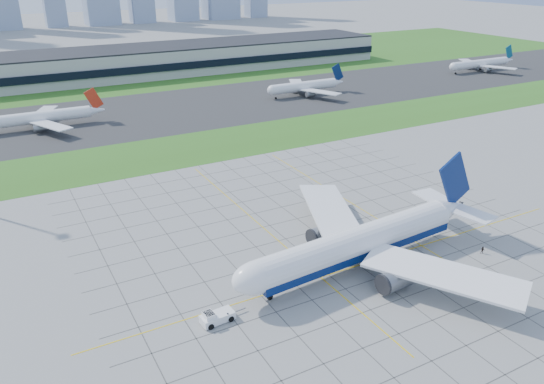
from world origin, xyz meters
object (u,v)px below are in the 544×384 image
object	(u,v)px
pushback_tug	(216,317)
distant_jet_1	(41,117)
distant_jet_2	(305,86)
distant_jet_3	(481,63)
crew_far	(483,250)
airliner	(359,243)
crew_near	(228,317)

from	to	relation	value
pushback_tug	distant_jet_1	size ratio (longest dim) A/B	0.21
distant_jet_1	distant_jet_2	size ratio (longest dim) A/B	1.05
distant_jet_3	crew_far	bearing A→B (deg)	-138.38
distant_jet_1	distant_jet_2	bearing A→B (deg)	-0.76
pushback_tug	distant_jet_1	bearing A→B (deg)	89.98
distant_jet_1	distant_jet_2	world-z (taller)	same
airliner	distant_jet_1	bearing A→B (deg)	103.29
airliner	distant_jet_3	bearing A→B (deg)	31.27
pushback_tug	distant_jet_2	xyz separation A→B (m)	(109.99, 145.68, 3.36)
crew_near	crew_far	size ratio (longest dim) A/B	1.07
crew_near	airliner	bearing A→B (deg)	-60.28
crew_near	pushback_tug	bearing A→B (deg)	88.31
pushback_tug	distant_jet_2	distance (m)	182.57
distant_jet_3	crew_near	bearing A→B (deg)	-147.45
crew_far	distant_jet_3	world-z (taller)	distant_jet_3
airliner	crew_far	world-z (taller)	airliner
crew_far	distant_jet_2	bearing A→B (deg)	117.25
airliner	distant_jet_2	world-z (taller)	airliner
pushback_tug	crew_far	world-z (taller)	pushback_tug
distant_jet_1	distant_jet_3	bearing A→B (deg)	0.43
crew_far	distant_jet_3	xyz separation A→B (m)	(174.60, 155.14, 3.61)
airliner	distant_jet_2	size ratio (longest dim) A/B	1.55
crew_far	distant_jet_3	distance (m)	233.60
distant_jet_1	pushback_tug	bearing A→B (deg)	-85.52
pushback_tug	distant_jet_3	size ratio (longest dim) A/B	0.18
crew_far	airliner	bearing A→B (deg)	-153.70
airliner	pushback_tug	world-z (taller)	airliner
airliner	crew_near	world-z (taller)	airliner
crew_near	crew_far	bearing A→B (deg)	-72.34
crew_far	distant_jet_2	distance (m)	158.93
pushback_tug	distant_jet_3	bearing A→B (deg)	27.66
distant_jet_2	distant_jet_3	distance (m)	127.26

